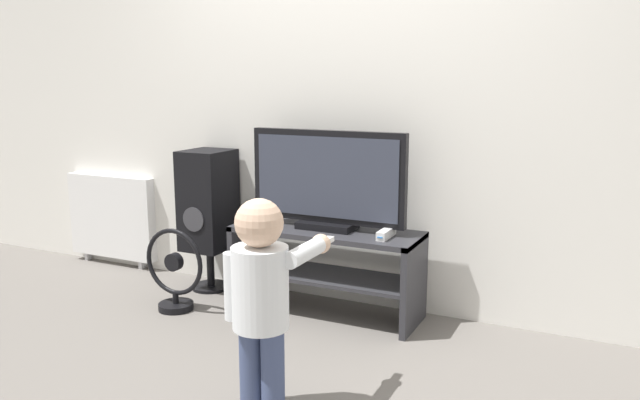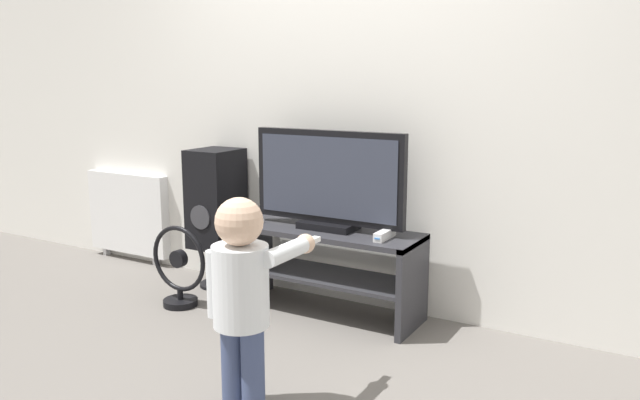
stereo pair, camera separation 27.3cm
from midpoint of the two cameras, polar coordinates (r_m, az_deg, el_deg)
ground_plane at (r=3.65m, az=1.21°, el=-11.28°), size 16.00×16.00×0.00m
wall_back at (r=3.81m, az=4.87°, el=9.71°), size 10.00×0.06×2.60m
tv_stand at (r=3.70m, az=2.75°, el=-5.34°), size 1.13×0.40×0.52m
television at (r=3.62m, az=2.95°, el=1.73°), size 0.96×0.20×0.58m
game_console at (r=3.46m, az=8.19°, el=-3.18°), size 0.05×0.20×0.05m
remote_primary at (r=3.79m, az=-3.98°, el=-2.06°), size 0.06×0.13×0.03m
child at (r=2.59m, az=-4.05°, el=-7.98°), size 0.35×0.51×0.92m
speaker_tower at (r=4.17m, az=-7.63°, el=-0.10°), size 0.29×0.33×0.93m
floor_fan at (r=3.92m, az=-10.82°, el=-6.33°), size 0.41×0.21×0.51m
radiator at (r=4.97m, az=-15.63°, el=-1.20°), size 0.77×0.08×0.68m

